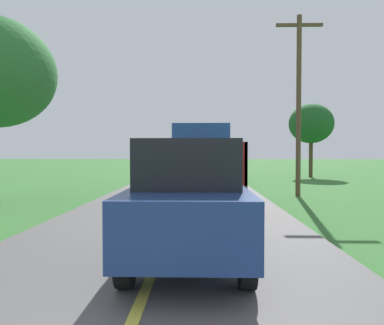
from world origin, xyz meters
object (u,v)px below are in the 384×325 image
(roadside_tree_near_left, at_px, (311,124))
(following_car, at_px, (189,198))
(banana_truck_near, at_px, (201,162))
(banana_truck_far, at_px, (200,158))
(utility_pole_roadside, at_px, (299,100))

(roadside_tree_near_left, bearing_deg, following_car, -112.27)
(banana_truck_near, distance_m, banana_truck_far, 10.49)
(utility_pole_roadside, bearing_deg, banana_truck_far, 116.11)
(roadside_tree_near_left, distance_m, following_car, 22.27)
(banana_truck_far, relative_size, roadside_tree_near_left, 1.07)
(banana_truck_near, relative_size, banana_truck_far, 1.00)
(banana_truck_near, bearing_deg, roadside_tree_near_left, 59.02)
(banana_truck_far, bearing_deg, banana_truck_near, -89.76)
(banana_truck_far, relative_size, following_car, 1.42)
(banana_truck_near, distance_m, following_car, 6.83)
(banana_truck_near, distance_m, roadside_tree_near_left, 16.07)
(following_car, bearing_deg, banana_truck_far, 89.51)
(utility_pole_roadside, xyz_separation_m, following_car, (-4.24, -8.95, -2.93))
(banana_truck_near, height_order, banana_truck_far, same)
(utility_pole_roadside, relative_size, roadside_tree_near_left, 1.37)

